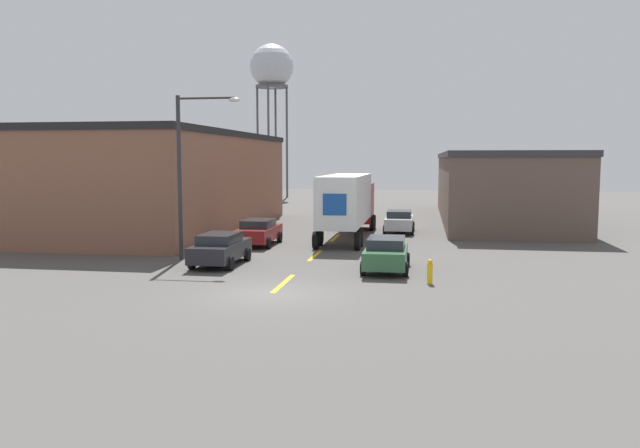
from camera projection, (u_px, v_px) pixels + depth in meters
name	position (u px, v px, depth m)	size (l,w,h in m)	color
ground_plane	(272.00, 294.00, 22.95)	(160.00, 160.00, 0.00)	#4C4947
road_centerline	(315.00, 255.00, 32.13)	(0.20, 18.51, 0.01)	gold
warehouse_left	(149.00, 181.00, 44.51)	(14.11, 24.69, 6.84)	brown
warehouse_right	(496.00, 186.00, 50.79)	(8.85, 28.03, 5.47)	brown
semi_truck	(349.00, 201.00, 39.22)	(2.59, 12.81, 3.99)	#B21919
parked_car_right_near	(386.00, 253.00, 27.64)	(2.01, 4.40, 1.50)	#2D5B38
parked_car_left_near	(220.00, 248.00, 29.12)	(2.01, 4.40, 1.50)	black
parked_car_right_far	(399.00, 221.00, 42.13)	(2.01, 4.40, 1.50)	#B2B2B7
parked_car_left_far	(259.00, 232.00, 35.88)	(2.01, 4.40, 1.50)	maroon
water_tower	(272.00, 69.00, 80.53)	(5.62, 5.62, 19.75)	#47474C
street_lamp	(187.00, 164.00, 30.19)	(3.20, 0.32, 7.99)	#2D2D30
fire_hydrant	(430.00, 272.00, 24.70)	(0.22, 0.22, 0.99)	gold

